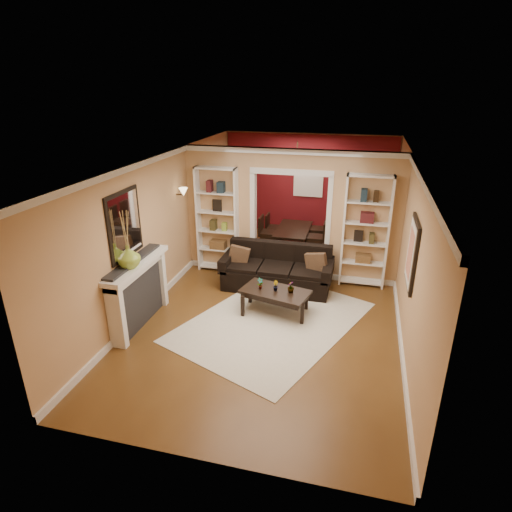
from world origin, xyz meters
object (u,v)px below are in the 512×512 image
(dining_table, at_px, (294,238))
(fireplace, at_px, (140,294))
(coffee_table, at_px, (275,302))
(bookshelf_right, at_px, (366,232))
(bookshelf_left, at_px, (218,220))
(sofa, at_px, (277,268))

(dining_table, bearing_deg, fireplace, 155.71)
(coffee_table, relative_size, bookshelf_right, 0.52)
(coffee_table, distance_m, dining_table, 3.37)
(dining_table, bearing_deg, coffee_table, -176.32)
(bookshelf_right, bearing_deg, dining_table, 133.97)
(coffee_table, relative_size, fireplace, 0.70)
(bookshelf_left, xyz_separation_m, dining_table, (1.40, 1.76, -0.90))
(sofa, bearing_deg, coffee_table, -79.99)
(bookshelf_left, bearing_deg, sofa, -22.02)
(sofa, bearing_deg, dining_table, 90.87)
(fireplace, relative_size, dining_table, 1.17)
(bookshelf_left, distance_m, bookshelf_right, 3.10)
(coffee_table, distance_m, fireplace, 2.37)
(bookshelf_left, height_order, fireplace, bookshelf_left)
(sofa, relative_size, fireplace, 1.31)
(sofa, xyz_separation_m, dining_table, (-0.04, 2.34, -0.18))
(sofa, distance_m, fireplace, 2.78)
(fireplace, bearing_deg, coffee_table, 23.26)
(sofa, xyz_separation_m, bookshelf_right, (1.67, 0.58, 0.72))
(fireplace, bearing_deg, bookshelf_left, 77.95)
(bookshelf_right, height_order, fireplace, bookshelf_right)
(sofa, bearing_deg, bookshelf_left, 157.98)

